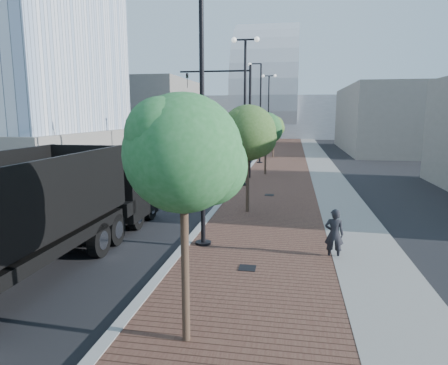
% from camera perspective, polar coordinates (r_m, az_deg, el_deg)
% --- Properties ---
extents(sidewalk, '(7.00, 140.00, 0.12)m').
position_cam_1_polar(sidewalk, '(43.50, 9.59, 3.60)').
color(sidewalk, '#4C2D23').
rests_on(sidewalk, ground).
extents(concrete_strip, '(2.40, 140.00, 0.13)m').
position_cam_1_polar(concrete_strip, '(43.58, 13.14, 3.49)').
color(concrete_strip, slate).
rests_on(concrete_strip, ground).
extents(curb, '(0.30, 140.00, 0.14)m').
position_cam_1_polar(curb, '(43.65, 4.98, 3.73)').
color(curb, gray).
rests_on(curb, ground).
extents(west_sidewalk, '(4.00, 140.00, 0.12)m').
position_cam_1_polar(west_sidewalk, '(46.57, -11.21, 3.95)').
color(west_sidewalk, slate).
rests_on(west_sidewalk, ground).
extents(dump_truck, '(2.78, 13.56, 3.59)m').
position_cam_1_polar(dump_truck, '(14.57, -20.61, -3.39)').
color(dump_truck, black).
rests_on(dump_truck, ground).
extents(white_sedan, '(3.16, 4.80, 1.49)m').
position_cam_1_polar(white_sedan, '(24.04, -7.33, 0.33)').
color(white_sedan, white).
rests_on(white_sedan, ground).
extents(dark_car_mid, '(2.39, 4.72, 1.28)m').
position_cam_1_polar(dark_car_mid, '(46.11, -4.32, 4.78)').
color(dark_car_mid, black).
rests_on(dark_car_mid, ground).
extents(dark_car_far, '(2.66, 5.60, 1.58)m').
position_cam_1_polar(dark_car_far, '(50.76, 3.02, 5.42)').
color(dark_car_far, black).
rests_on(dark_car_far, ground).
extents(pedestrian, '(0.65, 0.46, 1.67)m').
position_cam_1_polar(pedestrian, '(13.47, 15.47, -7.13)').
color(pedestrian, black).
rests_on(pedestrian, ground).
extents(streetlight_1, '(1.44, 0.56, 9.21)m').
position_cam_1_polar(streetlight_1, '(13.63, -3.60, 8.38)').
color(streetlight_1, black).
rests_on(streetlight_1, ground).
extents(streetlight_2, '(1.72, 0.56, 9.28)m').
position_cam_1_polar(streetlight_2, '(25.44, 2.99, 10.13)').
color(streetlight_2, black).
rests_on(streetlight_2, ground).
extents(streetlight_3, '(1.44, 0.56, 9.21)m').
position_cam_1_polar(streetlight_3, '(37.39, 5.04, 9.27)').
color(streetlight_3, black).
rests_on(streetlight_3, ground).
extents(streetlight_4, '(1.72, 0.56, 9.28)m').
position_cam_1_polar(streetlight_4, '(49.35, 6.37, 9.93)').
color(streetlight_4, black).
rests_on(streetlight_4, ground).
extents(traffic_mast, '(5.09, 0.20, 8.00)m').
position_cam_1_polar(traffic_mast, '(28.53, 1.90, 10.43)').
color(traffic_mast, black).
rests_on(traffic_mast, ground).
extents(tree_0, '(2.34, 2.28, 5.08)m').
position_cam_1_polar(tree_0, '(7.58, -5.47, 4.07)').
color(tree_0, '#382619').
rests_on(tree_0, ground).
extents(tree_1, '(2.58, 2.56, 5.09)m').
position_cam_1_polar(tree_1, '(18.41, 3.61, 7.06)').
color(tree_1, '#382619').
rests_on(tree_1, ground).
extents(tree_2, '(2.43, 2.39, 4.78)m').
position_cam_1_polar(tree_2, '(30.36, 6.09, 7.69)').
color(tree_2, '#382619').
rests_on(tree_2, ground).
extents(tree_3, '(2.22, 2.14, 4.46)m').
position_cam_1_polar(tree_3, '(42.35, 7.17, 8.00)').
color(tree_3, '#382619').
rests_on(tree_3, ground).
extents(tower_podium, '(19.00, 19.00, 3.00)m').
position_cam_1_polar(tower_podium, '(44.91, -28.31, 4.60)').
color(tower_podium, slate).
rests_on(tower_podium, ground).
extents(convention_center, '(50.00, 30.00, 50.00)m').
position_cam_1_polar(convention_center, '(88.44, 6.25, 10.63)').
color(convention_center, '#9C9FA5').
rests_on(convention_center, ground).
extents(commercial_block_nw, '(14.00, 20.00, 10.00)m').
position_cam_1_polar(commercial_block_nw, '(67.53, -10.85, 9.93)').
color(commercial_block_nw, '#68645E').
rests_on(commercial_block_nw, ground).
extents(commercial_block_ne, '(12.00, 22.00, 8.00)m').
position_cam_1_polar(commercial_block_ne, '(54.68, 23.13, 8.34)').
color(commercial_block_ne, slate).
rests_on(commercial_block_ne, ground).
extents(utility_cover_1, '(0.50, 0.50, 0.02)m').
position_cam_1_polar(utility_cover_1, '(12.20, 3.36, -12.09)').
color(utility_cover_1, black).
rests_on(utility_cover_1, sidewalk).
extents(utility_cover_2, '(0.50, 0.50, 0.02)m').
position_cam_1_polar(utility_cover_2, '(22.75, 6.49, -1.78)').
color(utility_cover_2, black).
rests_on(utility_cover_2, sidewalk).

